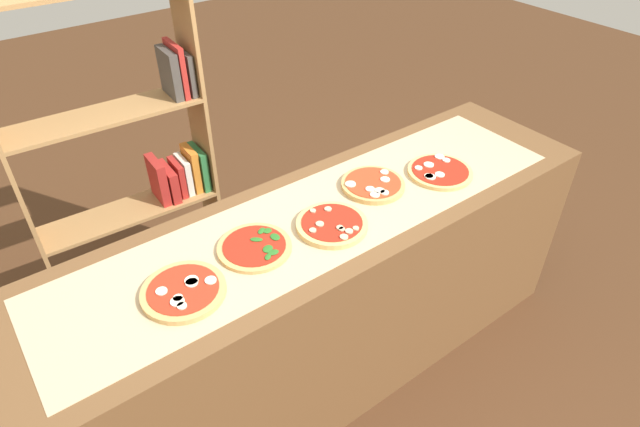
# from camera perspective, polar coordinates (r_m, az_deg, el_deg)

# --- Properties ---
(ground_plane) EXTENTS (12.00, 12.00, 0.00)m
(ground_plane) POSITION_cam_1_polar(r_m,az_deg,el_deg) (2.79, 0.00, -15.76)
(ground_plane) COLOR #4C2D19
(counter) EXTENTS (2.57, 0.68, 0.94)m
(counter) POSITION_cam_1_polar(r_m,az_deg,el_deg) (2.44, 0.00, -9.15)
(counter) COLOR brown
(counter) RESTS_ON ground_plane
(parchment_paper) EXTENTS (2.21, 0.53, 0.00)m
(parchment_paper) POSITION_cam_1_polar(r_m,az_deg,el_deg) (2.12, 0.00, -0.41)
(parchment_paper) COLOR tan
(parchment_paper) RESTS_ON counter
(pizza_mozzarella_0) EXTENTS (0.28, 0.28, 0.03)m
(pizza_mozzarella_0) POSITION_cam_1_polar(r_m,az_deg,el_deg) (1.86, -14.30, -7.99)
(pizza_mozzarella_0) COLOR tan
(pizza_mozzarella_0) RESTS_ON parchment_paper
(pizza_spinach_1) EXTENTS (0.27, 0.27, 0.02)m
(pizza_spinach_1) POSITION_cam_1_polar(r_m,az_deg,el_deg) (1.98, -6.94, -3.55)
(pizza_spinach_1) COLOR tan
(pizza_spinach_1) RESTS_ON parchment_paper
(pizza_mushroom_2) EXTENTS (0.28, 0.28, 0.03)m
(pizza_mushroom_2) POSITION_cam_1_polar(r_m,az_deg,el_deg) (2.06, 1.28, -1.17)
(pizza_mushroom_2) COLOR #DBB26B
(pizza_mushroom_2) RESTS_ON parchment_paper
(pizza_mozzarella_3) EXTENTS (0.27, 0.27, 0.03)m
(pizza_mozzarella_3) POSITION_cam_1_polar(r_m,az_deg,el_deg) (2.29, 5.65, 3.07)
(pizza_mozzarella_3) COLOR tan
(pizza_mozzarella_3) RESTS_ON parchment_paper
(pizza_mozzarella_4) EXTENTS (0.28, 0.28, 0.03)m
(pizza_mozzarella_4) POSITION_cam_1_polar(r_m,az_deg,el_deg) (2.43, 12.61, 4.38)
(pizza_mozzarella_4) COLOR #DBB26B
(pizza_mozzarella_4) RESTS_ON parchment_paper
(bookshelf) EXTENTS (0.92, 0.28, 1.66)m
(bookshelf) POSITION_cam_1_polar(r_m,az_deg,el_deg) (2.85, -18.47, 4.67)
(bookshelf) COLOR #A87A47
(bookshelf) RESTS_ON ground_plane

